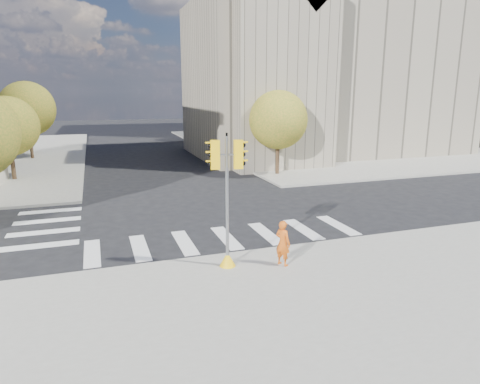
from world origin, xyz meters
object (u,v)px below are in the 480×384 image
object	(u,v)px
lamp_far	(216,105)
traffic_signal	(227,212)
photographer	(283,243)
lamp_near	(264,110)

from	to	relation	value
lamp_far	traffic_signal	world-z (taller)	lamp_far
lamp_far	photographer	size ratio (longest dim) A/B	5.04
traffic_signal	photographer	distance (m)	2.23
traffic_signal	photographer	world-z (taller)	traffic_signal
lamp_far	photographer	distance (m)	34.67
lamp_far	traffic_signal	bearing A→B (deg)	-105.24
lamp_far	traffic_signal	xyz separation A→B (m)	(-9.04, -33.19, -2.48)
traffic_signal	lamp_far	bearing A→B (deg)	86.01
lamp_near	traffic_signal	xyz separation A→B (m)	(-9.04, -19.19, -2.48)
lamp_far	lamp_near	bearing A→B (deg)	-90.00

